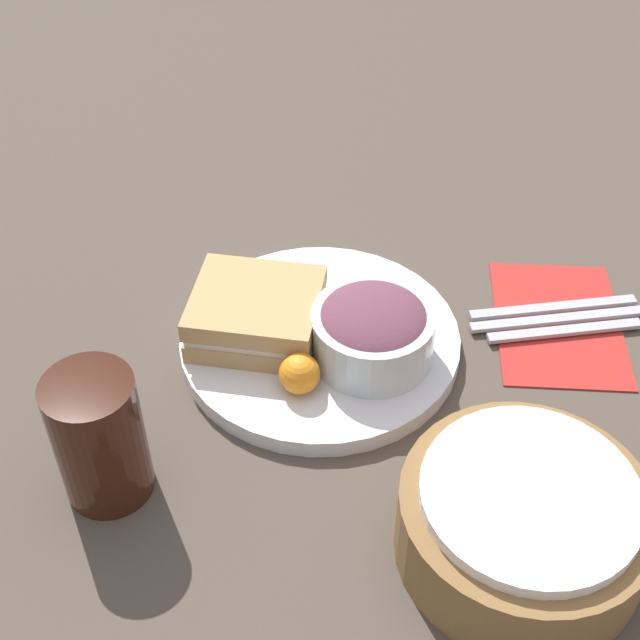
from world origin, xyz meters
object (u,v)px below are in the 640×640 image
Objects in this scene: salad_bowl at (373,330)px; dressing_cup at (379,294)px; bread_basket at (523,522)px; fork at (553,308)px; drink_glass at (99,438)px; plate at (320,341)px; knife at (559,319)px; sandwich at (256,314)px; spoon at (565,331)px.

salad_bowl is 2.41× the size of dressing_cup.
fork is (-0.07, -0.30, -0.03)m from bread_basket.
fork is (-0.42, -0.25, -0.06)m from drink_glass.
knife is (-0.25, -0.05, -0.00)m from plate.
bread_basket is at bearing 128.29° from plate.
sandwich is 0.32m from spoon.
drink_glass is at bearing -164.83° from spoon.
dressing_cup reaches higher than knife.
plate is at bearing -180.00° from knife.
plate is at bearing -175.95° from fork.
drink_glass reaches higher than knife.
plate is 2.37× the size of salad_bowl.
plate reaches higher than fork.
knife is (-0.07, -0.28, -0.03)m from bread_basket.
sandwich is at bearing 0.06° from plate.
plate is 0.08m from dressing_cup.
sandwich is 1.05× the size of drink_glass.
salad_bowl is 0.28m from drink_glass.
bread_basket is at bearing -117.80° from spoon.
salad_bowl is 0.22m from fork.
bread_basket reaches higher than sandwich.
dressing_cup is at bearing -66.46° from bread_basket.
plate is 0.29m from bread_basket.
dressing_cup is 0.30m from bread_basket.
salad_bowl is 0.21m from spoon.
fork is (-0.31, -0.07, -0.04)m from sandwich.
bread_basket reaches higher than knife.
bread_basket is 0.31m from fork.
salad_bowl is 0.63× the size of knife.
spoon is (-0.07, -0.26, -0.03)m from bread_basket.
drink_glass is at bearing 34.89° from salad_bowl.
spoon is at bearing -173.68° from sandwich.
sandwich is 0.74× the size of fork.
drink_glass is 0.78× the size of spoon.
dressing_cup is 0.33m from drink_glass.
bread_basket reaches higher than dressing_cup.
drink_glass reaches higher than fork.
sandwich is at bearing -12.28° from salad_bowl.
sandwich is 1.13× the size of salad_bowl.
dressing_cup is at bearing 174.48° from fork.
plate is 2.20× the size of drink_glass.
sandwich is 2.72× the size of dressing_cup.
knife is at bearing -170.44° from sandwich.
drink_glass is 0.36m from bread_basket.
bread_basket is (-0.12, 0.28, 0.01)m from dressing_cup.
salad_bowl is at bearing 85.44° from dressing_cup.
plate is 0.07m from sandwich.
salad_bowl is 0.73× the size of spoon.
salad_bowl reaches higher than spoon.
fork is at bearing -148.84° from drink_glass.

